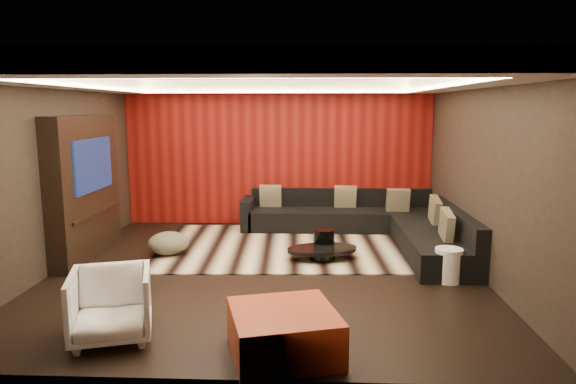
{
  "coord_description": "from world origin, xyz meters",
  "views": [
    {
      "loc": [
        0.63,
        -7.07,
        2.33
      ],
      "look_at": [
        0.3,
        0.6,
        1.05
      ],
      "focal_mm": 32.0,
      "sensor_mm": 36.0,
      "label": 1
    }
  ],
  "objects_px": {
    "coffee_table": "(322,253)",
    "orange_ottoman": "(284,332)",
    "armchair": "(111,305)",
    "drum_stool": "(324,241)",
    "sectional_sofa": "(372,225)",
    "white_side_table": "(448,265)"
  },
  "relations": [
    {
      "from": "orange_ottoman",
      "to": "sectional_sofa",
      "type": "bearing_deg",
      "value": 72.89
    },
    {
      "from": "armchair",
      "to": "coffee_table",
      "type": "bearing_deg",
      "value": 35.34
    },
    {
      "from": "coffee_table",
      "to": "armchair",
      "type": "height_order",
      "value": "armchair"
    },
    {
      "from": "armchair",
      "to": "orange_ottoman",
      "type": "bearing_deg",
      "value": -24.37
    },
    {
      "from": "orange_ottoman",
      "to": "sectional_sofa",
      "type": "height_order",
      "value": "sectional_sofa"
    },
    {
      "from": "sectional_sofa",
      "to": "orange_ottoman",
      "type": "bearing_deg",
      "value": -107.11
    },
    {
      "from": "coffee_table",
      "to": "sectional_sofa",
      "type": "xyz_separation_m",
      "value": [
        0.91,
        1.33,
        0.15
      ]
    },
    {
      "from": "drum_stool",
      "to": "white_side_table",
      "type": "distance_m",
      "value": 2.03
    },
    {
      "from": "drum_stool",
      "to": "armchair",
      "type": "distance_m",
      "value": 3.82
    },
    {
      "from": "drum_stool",
      "to": "armchair",
      "type": "height_order",
      "value": "armchair"
    },
    {
      "from": "drum_stool",
      "to": "armchair",
      "type": "xyz_separation_m",
      "value": [
        -2.23,
        -3.11,
        0.14
      ]
    },
    {
      "from": "white_side_table",
      "to": "orange_ottoman",
      "type": "distance_m",
      "value": 3.01
    },
    {
      "from": "orange_ottoman",
      "to": "armchair",
      "type": "bearing_deg",
      "value": 172.24
    },
    {
      "from": "coffee_table",
      "to": "sectional_sofa",
      "type": "distance_m",
      "value": 1.62
    },
    {
      "from": "coffee_table",
      "to": "drum_stool",
      "type": "bearing_deg",
      "value": 83.01
    },
    {
      "from": "armchair",
      "to": "sectional_sofa",
      "type": "height_order",
      "value": "sectional_sofa"
    },
    {
      "from": "coffee_table",
      "to": "white_side_table",
      "type": "relative_size",
      "value": 2.36
    },
    {
      "from": "coffee_table",
      "to": "drum_stool",
      "type": "relative_size",
      "value": 2.73
    },
    {
      "from": "coffee_table",
      "to": "orange_ottoman",
      "type": "height_order",
      "value": "orange_ottoman"
    },
    {
      "from": "orange_ottoman",
      "to": "white_side_table",
      "type": "bearing_deg",
      "value": 45.45
    },
    {
      "from": "coffee_table",
      "to": "orange_ottoman",
      "type": "relative_size",
      "value": 1.11
    },
    {
      "from": "orange_ottoman",
      "to": "drum_stool",
      "type": "bearing_deg",
      "value": 81.95
    }
  ]
}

